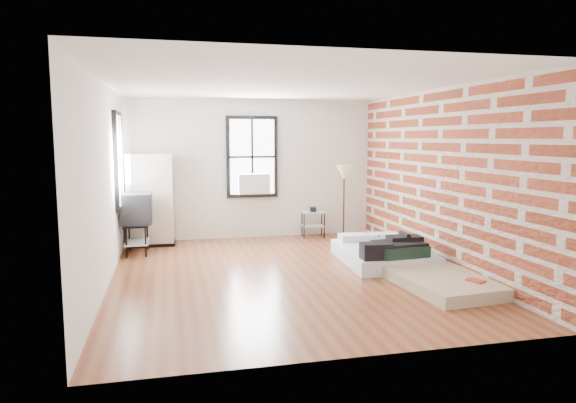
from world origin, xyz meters
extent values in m
plane|color=brown|center=(0.00, 0.00, 0.00)|extent=(6.00, 6.00, 0.00)
cube|color=silver|center=(0.00, 3.00, 1.40)|extent=(5.00, 0.01, 2.80)
cube|color=silver|center=(0.00, -3.00, 1.40)|extent=(5.00, 0.01, 2.80)
cube|color=silver|center=(-2.50, 0.00, 1.40)|extent=(0.01, 6.00, 2.80)
cube|color=maroon|center=(2.50, 0.00, 1.40)|extent=(0.02, 6.00, 2.80)
cube|color=white|center=(0.00, 0.00, 2.80)|extent=(5.00, 6.00, 0.01)
cube|color=white|center=(0.00, 2.95, 1.65)|extent=(0.90, 0.02, 1.50)
cube|color=black|center=(-0.48, 2.97, 1.65)|extent=(0.07, 0.08, 1.64)
cube|color=black|center=(0.48, 2.97, 1.65)|extent=(0.07, 0.08, 1.64)
cube|color=black|center=(0.00, 2.97, 2.44)|extent=(0.90, 0.08, 0.07)
cube|color=black|center=(0.00, 2.97, 0.86)|extent=(0.90, 0.08, 0.07)
cube|color=black|center=(0.00, 2.94, 1.65)|extent=(0.04, 0.02, 1.50)
cube|color=black|center=(0.00, 2.94, 1.65)|extent=(0.90, 0.02, 0.04)
cube|color=white|center=(0.00, 2.83, 1.12)|extent=(0.62, 0.30, 0.40)
cube|color=white|center=(-2.45, 1.80, 1.65)|extent=(0.02, 0.90, 1.50)
cube|color=black|center=(-2.47, 1.32, 1.65)|extent=(0.08, 0.07, 1.64)
cube|color=black|center=(-2.47, 2.29, 1.65)|extent=(0.08, 0.07, 1.64)
cube|color=black|center=(-2.47, 1.80, 2.44)|extent=(0.08, 0.90, 0.07)
cube|color=black|center=(-2.47, 1.80, 0.86)|extent=(0.08, 0.90, 0.07)
cube|color=black|center=(-2.44, 1.80, 1.65)|extent=(0.02, 0.04, 1.50)
cube|color=black|center=(-2.44, 1.80, 1.65)|extent=(0.02, 0.90, 0.04)
cube|color=silver|center=(1.75, 0.38, 0.12)|extent=(1.41, 1.85, 0.23)
cube|color=silver|center=(1.51, 1.10, 0.29)|extent=(0.53, 0.36, 0.11)
cube|color=silver|center=(2.07, 1.07, 0.29)|extent=(0.53, 0.36, 0.11)
cube|color=black|center=(1.91, -0.05, 0.37)|extent=(0.53, 0.33, 0.28)
cylinder|color=black|center=(1.91, -0.05, 0.53)|extent=(0.09, 0.33, 0.07)
cube|color=black|center=(1.34, -0.30, 0.36)|extent=(0.46, 0.31, 0.24)
cylinder|color=#ADC3DF|center=(1.65, 0.34, 0.34)|extent=(0.07, 0.07, 0.21)
cylinder|color=#172EA3|center=(1.65, 0.34, 0.45)|extent=(0.03, 0.03, 0.03)
cube|color=#C3B38D|center=(1.95, -0.92, 0.08)|extent=(1.29, 2.19, 0.17)
cube|color=black|center=(1.77, -0.17, 0.29)|extent=(0.82, 0.62, 0.24)
cube|color=black|center=(1.77, -0.17, 0.43)|extent=(0.77, 0.57, 0.04)
cube|color=red|center=(2.23, -1.51, 0.18)|extent=(0.22, 0.26, 0.03)
cube|color=black|center=(-2.00, 2.65, 0.03)|extent=(0.89, 0.52, 0.06)
cube|color=beige|center=(-2.00, 2.65, 0.90)|extent=(0.85, 0.49, 1.67)
cylinder|color=black|center=(0.99, 2.59, 0.26)|extent=(0.02, 0.02, 0.52)
cylinder|color=black|center=(1.40, 2.54, 0.26)|extent=(0.02, 0.02, 0.52)
cylinder|color=black|center=(1.03, 2.90, 0.26)|extent=(0.02, 0.02, 0.52)
cylinder|color=black|center=(1.44, 2.85, 0.26)|extent=(0.02, 0.02, 0.52)
cube|color=silver|center=(1.22, 2.72, 0.52)|extent=(0.51, 0.43, 0.02)
cube|color=silver|center=(1.22, 2.72, 0.24)|extent=(0.49, 0.41, 0.02)
cube|color=black|center=(1.22, 2.72, 0.58)|extent=(0.13, 0.18, 0.09)
cylinder|color=black|center=(1.70, 2.21, 0.01)|extent=(0.21, 0.21, 0.03)
cylinder|color=black|center=(1.70, 2.21, 0.67)|extent=(0.03, 0.03, 1.29)
cone|color=tan|center=(1.70, 2.21, 1.36)|extent=(0.32, 0.32, 0.29)
cylinder|color=black|center=(-2.38, 1.64, 0.26)|extent=(0.03, 0.03, 0.53)
cylinder|color=black|center=(-2.06, 1.64, 0.26)|extent=(0.03, 0.03, 0.53)
cylinder|color=black|center=(-2.38, 2.28, 0.26)|extent=(0.03, 0.03, 0.53)
cylinder|color=black|center=(-2.06, 2.27, 0.26)|extent=(0.03, 0.03, 0.53)
cube|color=black|center=(-2.22, 1.96, 0.53)|extent=(0.43, 0.76, 0.03)
cube|color=silver|center=(-2.22, 1.96, 0.21)|extent=(0.41, 0.74, 0.02)
cube|color=black|center=(-2.22, 1.96, 0.81)|extent=(0.53, 0.62, 0.53)
cube|color=black|center=(-1.96, 1.96, 0.81)|extent=(0.02, 0.51, 0.42)
camera|label=1|loc=(-1.64, -7.30, 2.03)|focal=32.00mm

